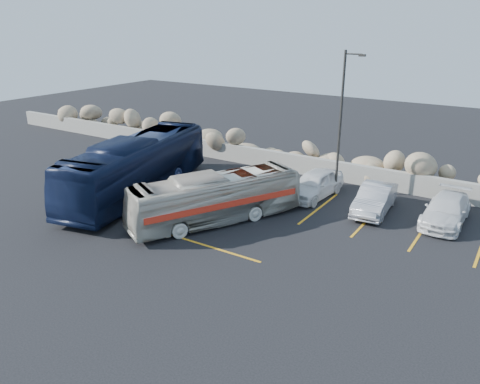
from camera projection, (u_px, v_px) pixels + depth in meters
The scene contains 10 objects.
ground at pixel (200, 246), 20.73m from camera, with size 90.00×90.00×0.00m, color black.
seawall at pixel (314, 167), 29.99m from camera, with size 60.00×0.40×1.20m, color gray.
riprap_pile at pixel (322, 152), 30.70m from camera, with size 54.00×2.80×2.60m, color #9B8065, non-canonical shape.
parking_lines at pixel (346, 226), 22.76m from camera, with size 18.16×9.36×0.01m.
lamppost at pixel (341, 121), 25.44m from camera, with size 1.14×0.18×8.00m.
vintage_bus at pixel (216, 198), 22.91m from camera, with size 2.06×8.82×2.46m, color beige.
tour_coach at pixel (137, 166), 26.54m from camera, with size 2.78×11.86×3.30m, color #101A38.
car_a at pixel (314, 184), 26.34m from camera, with size 1.80×4.48×1.53m, color white.
car_b at pixel (375, 199), 24.28m from camera, with size 1.51×4.33×1.43m, color #ABAAAF.
car_c at pixel (446, 210), 22.96m from camera, with size 1.86×4.57×1.33m, color white.
Camera 1 is at (11.57, -14.70, 9.42)m, focal length 35.00 mm.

